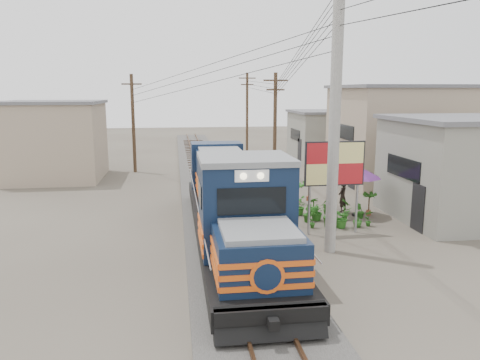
{
  "coord_description": "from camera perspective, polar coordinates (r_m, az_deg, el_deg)",
  "views": [
    {
      "loc": [
        -2.06,
        -16.36,
        5.85
      ],
      "look_at": [
        0.56,
        2.49,
        2.2
      ],
      "focal_mm": 35.0,
      "sensor_mm": 36.0,
      "label": 1
    }
  ],
  "objects": [
    {
      "name": "ground",
      "position": [
        17.49,
        -0.71,
        -8.68
      ],
      "size": [
        120.0,
        120.0,
        0.0
      ],
      "primitive_type": "plane",
      "color": "#473F35",
      "rests_on": "ground"
    },
    {
      "name": "ballast",
      "position": [
        27.06,
        -3.38,
        -1.48
      ],
      "size": [
        3.6,
        70.0,
        0.16
      ],
      "primitive_type": "cube",
      "color": "#595651",
      "rests_on": "ground"
    },
    {
      "name": "track",
      "position": [
        27.02,
        -3.39,
        -1.1
      ],
      "size": [
        1.15,
        70.0,
        0.12
      ],
      "color": "#51331E",
      "rests_on": "ground"
    },
    {
      "name": "locomotive",
      "position": [
        17.77,
        -1.05,
        -2.77
      ],
      "size": [
        2.8,
        15.2,
        3.77
      ],
      "color": "black",
      "rests_on": "ground"
    },
    {
      "name": "utility_pole_main",
      "position": [
        16.82,
        11.49,
        7.75
      ],
      "size": [
        0.4,
        0.4,
        10.0
      ],
      "color": "#9E9B93",
      "rests_on": "ground"
    },
    {
      "name": "wooden_pole_mid",
      "position": [
        31.13,
        4.29,
        6.82
      ],
      "size": [
        1.6,
        0.24,
        7.0
      ],
      "color": "#4C3826",
      "rests_on": "ground"
    },
    {
      "name": "wooden_pole_far",
      "position": [
        44.92,
        0.87,
        8.4
      ],
      "size": [
        1.6,
        0.24,
        7.5
      ],
      "color": "#4C3826",
      "rests_on": "ground"
    },
    {
      "name": "wooden_pole_left",
      "position": [
        34.55,
        -12.89,
        6.98
      ],
      "size": [
        1.6,
        0.24,
        7.0
      ],
      "color": "#4C3826",
      "rests_on": "ground"
    },
    {
      "name": "power_lines",
      "position": [
        24.98,
        -3.63,
        14.77
      ],
      "size": [
        9.65,
        19.0,
        3.3
      ],
      "color": "black",
      "rests_on": "ground"
    },
    {
      "name": "shophouse_front",
      "position": [
        23.89,
        26.77,
        1.29
      ],
      "size": [
        7.35,
        6.3,
        4.7
      ],
      "color": "gray",
      "rests_on": "ground"
    },
    {
      "name": "shophouse_mid",
      "position": [
        31.99,
        19.26,
        5.34
      ],
      "size": [
        8.4,
        7.35,
        6.2
      ],
      "color": "gray",
      "rests_on": "ground"
    },
    {
      "name": "shophouse_back",
      "position": [
        40.69,
        10.87,
        5.39
      ],
      "size": [
        6.3,
        6.3,
        4.2
      ],
      "color": "gray",
      "rests_on": "ground"
    },
    {
      "name": "shophouse_left",
      "position": [
        33.47,
        -21.68,
        4.53
      ],
      "size": [
        6.3,
        6.3,
        5.2
      ],
      "color": "gray",
      "rests_on": "ground"
    },
    {
      "name": "billboard",
      "position": [
        19.29,
        11.46,
        1.71
      ],
      "size": [
        2.5,
        0.17,
        3.86
      ],
      "rotation": [
        0.0,
        0.0,
        0.02
      ],
      "color": "#99999E",
      "rests_on": "ground"
    },
    {
      "name": "market_umbrella",
      "position": [
        22.54,
        14.23,
        0.92
      ],
      "size": [
        2.39,
        2.39,
        2.38
      ],
      "rotation": [
        0.0,
        0.0,
        0.11
      ],
      "color": "black",
      "rests_on": "ground"
    },
    {
      "name": "vendor",
      "position": [
        23.34,
        12.39,
        -1.99
      ],
      "size": [
        0.65,
        0.65,
        1.52
      ],
      "primitive_type": "imported",
      "rotation": [
        0.0,
        0.0,
        3.91
      ],
      "color": "black",
      "rests_on": "ground"
    },
    {
      "name": "plant_nursery",
      "position": [
        21.55,
        10.41,
        -3.86
      ],
      "size": [
        3.29,
        3.27,
        1.09
      ],
      "color": "#28661D",
      "rests_on": "ground"
    }
  ]
}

